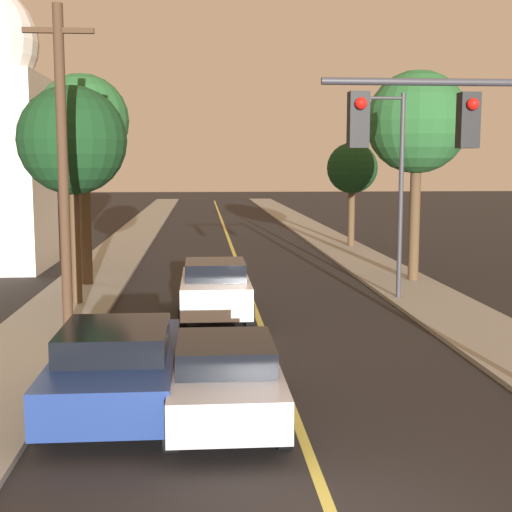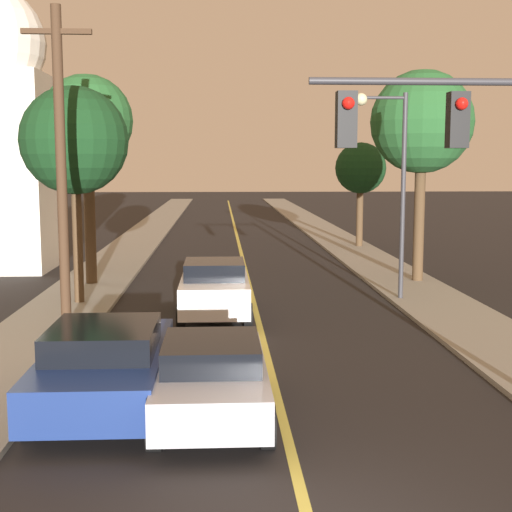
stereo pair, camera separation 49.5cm
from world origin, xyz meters
TOP-DOWN VIEW (x-y plane):
  - road_surface at (0.00, 36.00)m, footprint 8.18×80.00m
  - sidewalk_left at (-5.34, 36.00)m, footprint 2.50×80.00m
  - sidewalk_right at (5.34, 36.00)m, footprint 2.50×80.00m
  - car_near_lane_front at (-1.15, 3.78)m, footprint 1.86×4.06m
  - car_near_lane_second at (-1.15, 11.56)m, footprint 1.92×4.01m
  - car_outer_lane_front at (-2.95, 4.44)m, footprint 2.09×4.62m
  - traffic_signal_mast at (3.13, 4.16)m, footprint 4.15×0.42m
  - streetlamp_right at (4.06, 13.52)m, footprint 1.56×0.36m
  - utility_pole_left at (-4.69, 9.57)m, footprint 1.60×0.24m
  - tree_left_near at (-5.12, 13.38)m, footprint 3.08×3.08m
  - tree_left_far at (-5.36, 16.76)m, footprint 3.04×3.04m
  - tree_right_near at (5.86, 16.73)m, footprint 3.48×3.48m
  - tree_right_far at (5.89, 27.24)m, footprint 2.48×2.48m

SIDE VIEW (x-z plane):
  - road_surface at x=0.00m, z-range 0.00..0.01m
  - sidewalk_left at x=-5.34m, z-range 0.00..0.12m
  - sidewalk_right at x=5.34m, z-range 0.00..0.12m
  - car_near_lane_front at x=-1.15m, z-range 0.04..1.41m
  - car_outer_lane_front at x=-2.95m, z-range 0.04..1.50m
  - car_near_lane_second at x=-1.15m, z-range 0.02..1.58m
  - tree_right_far at x=5.89m, z-range 1.36..6.43m
  - streetlamp_right at x=4.06m, z-range 1.04..7.12m
  - utility_pole_left at x=-4.69m, z-range 0.28..7.89m
  - traffic_signal_mast at x=3.13m, z-range 1.31..6.88m
  - tree_left_near at x=-5.12m, z-range 1.66..7.88m
  - tree_left_far at x=-5.36m, z-range 2.01..8.95m
  - tree_right_near at x=5.86m, z-range 1.92..9.09m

